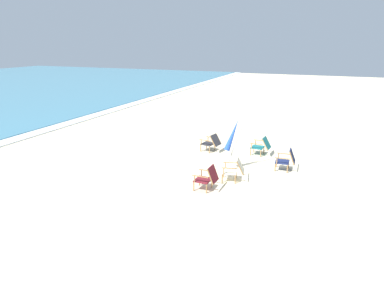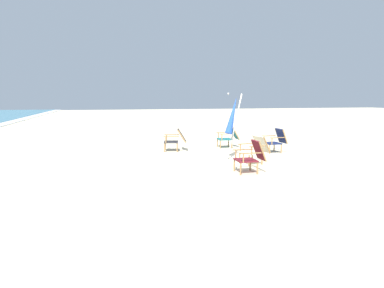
% 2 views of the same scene
% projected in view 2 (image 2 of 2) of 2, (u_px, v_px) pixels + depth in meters
% --- Properties ---
extents(ground_plane, '(80.00, 80.00, 0.00)m').
position_uv_depth(ground_plane, '(231.00, 154.00, 11.31)').
color(ground_plane, beige).
extents(beach_chair_front_left, '(0.62, 0.72, 0.81)m').
position_uv_depth(beach_chair_front_left, '(276.00, 140.00, 11.63)').
color(beach_chair_front_left, '#19234C').
rests_on(beach_chair_front_left, ground).
extents(beach_chair_far_center, '(0.72, 0.87, 0.77)m').
position_uv_depth(beach_chair_far_center, '(176.00, 139.00, 11.93)').
color(beach_chair_far_center, '#28282D').
rests_on(beach_chair_far_center, ground).
extents(beach_chair_mid_center, '(0.61, 0.71, 0.81)m').
position_uv_depth(beach_chair_mid_center, '(252.00, 156.00, 8.54)').
color(beach_chair_mid_center, maroon).
rests_on(beach_chair_mid_center, ground).
extents(beach_chair_back_right, '(0.64, 0.80, 0.78)m').
position_uv_depth(beach_chair_back_right, '(229.00, 136.00, 12.73)').
color(beach_chair_back_right, '#196066').
rests_on(beach_chair_back_right, ground).
extents(beach_chair_back_left, '(0.71, 0.84, 0.79)m').
position_uv_depth(beach_chair_back_left, '(256.00, 149.00, 9.69)').
color(beach_chair_back_left, beige).
rests_on(beach_chair_back_left, ground).
extents(umbrella_furled_blue, '(0.57, 0.74, 2.01)m').
position_uv_depth(umbrella_furled_blue, '(233.00, 116.00, 10.39)').
color(umbrella_furled_blue, '#B7B2A8').
rests_on(umbrella_furled_blue, ground).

